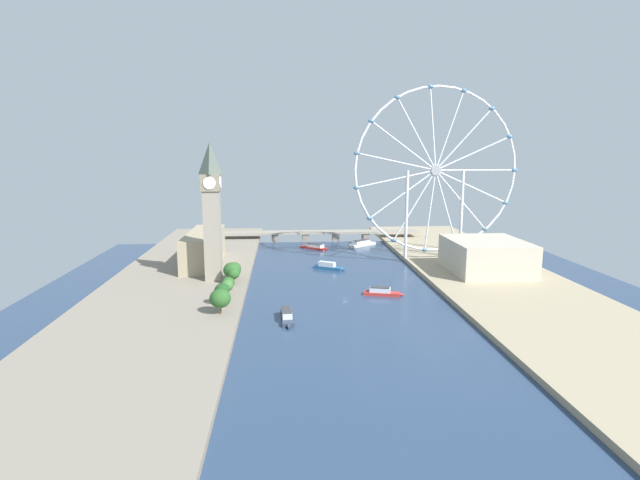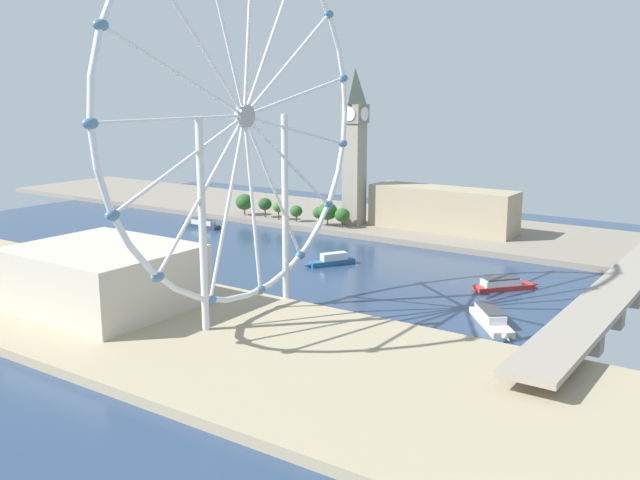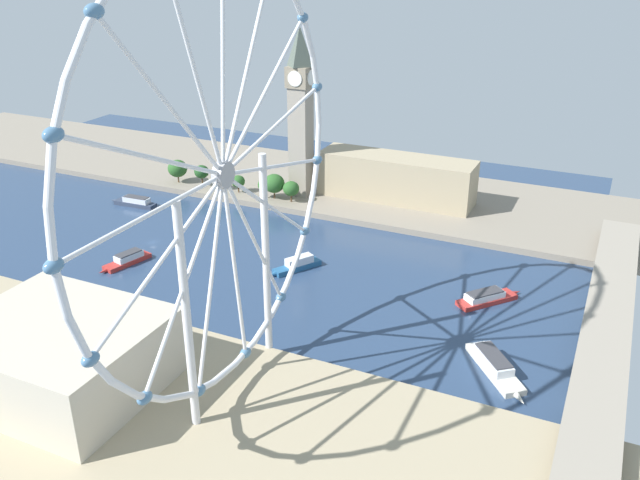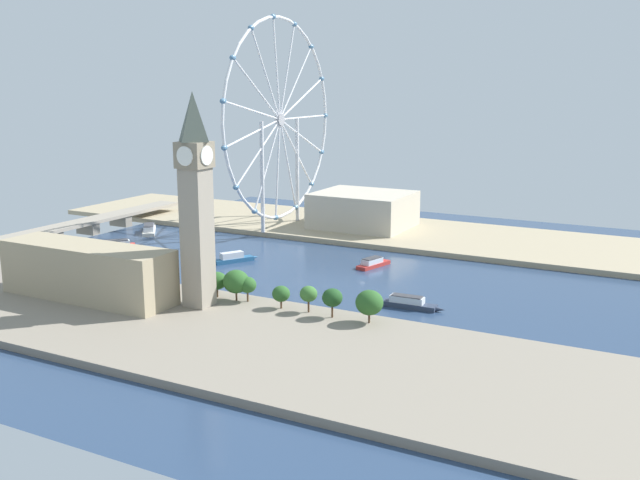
{
  "view_description": "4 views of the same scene",
  "coord_description": "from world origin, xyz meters",
  "px_view_note": "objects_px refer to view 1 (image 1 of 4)",
  "views": [
    {
      "loc": [
        -35.42,
        -288.84,
        85.37
      ],
      "look_at": [
        -9.16,
        75.9,
        21.4
      ],
      "focal_mm": 28.81,
      "sensor_mm": 36.0,
      "label": 1
    },
    {
      "loc": [
        260.38,
        248.29,
        79.65
      ],
      "look_at": [
        -13.32,
        59.98,
        8.3
      ],
      "focal_mm": 39.88,
      "sensor_mm": 36.0,
      "label": 2
    },
    {
      "loc": [
        225.94,
        190.63,
        128.96
      ],
      "look_at": [
        -10.03,
        81.07,
        12.42
      ],
      "focal_mm": 37.88,
      "sensor_mm": 36.0,
      "label": 3
    },
    {
      "loc": [
        -312.92,
        -142.09,
        94.43
      ],
      "look_at": [
        -10.53,
        17.83,
        19.2
      ],
      "focal_mm": 40.85,
      "sensor_mm": 36.0,
      "label": 4
    }
  ],
  "objects_px": {
    "tour_boat_3": "(328,266)",
    "tour_boat_1": "(382,292)",
    "ferris_wheel": "(436,171)",
    "tour_boat_4": "(314,247)",
    "parliament_block": "(204,248)",
    "river_bridge": "(321,233)",
    "tour_boat_2": "(362,243)",
    "riverside_hall": "(486,256)",
    "tour_boat_0": "(287,316)",
    "clock_tower": "(212,210)"
  },
  "relations": [
    {
      "from": "ferris_wheel",
      "to": "tour_boat_3",
      "type": "bearing_deg",
      "value": -166.17
    },
    {
      "from": "tour_boat_0",
      "to": "tour_boat_1",
      "type": "bearing_deg",
      "value": 123.62
    },
    {
      "from": "parliament_block",
      "to": "tour_boat_2",
      "type": "xyz_separation_m",
      "value": [
        129.74,
        79.07,
        -12.44
      ]
    },
    {
      "from": "tour_boat_3",
      "to": "river_bridge",
      "type": "bearing_deg",
      "value": 118.79
    },
    {
      "from": "ferris_wheel",
      "to": "tour_boat_1",
      "type": "xyz_separation_m",
      "value": [
        -56.92,
        -89.67,
        -67.8
      ]
    },
    {
      "from": "tour_boat_2",
      "to": "tour_boat_4",
      "type": "height_order",
      "value": "tour_boat_2"
    },
    {
      "from": "clock_tower",
      "to": "tour_boat_1",
      "type": "xyz_separation_m",
      "value": [
        103.23,
        -33.22,
        -46.36
      ]
    },
    {
      "from": "parliament_block",
      "to": "tour_boat_1",
      "type": "relative_size",
      "value": 3.22
    },
    {
      "from": "parliament_block",
      "to": "ferris_wheel",
      "type": "distance_m",
      "value": 182.37
    },
    {
      "from": "tour_boat_0",
      "to": "tour_boat_1",
      "type": "height_order",
      "value": "tour_boat_0"
    },
    {
      "from": "clock_tower",
      "to": "parliament_block",
      "type": "xyz_separation_m",
      "value": [
        -13.5,
        48.59,
        -33.71
      ]
    },
    {
      "from": "parliament_block",
      "to": "tour_boat_3",
      "type": "height_order",
      "value": "parliament_block"
    },
    {
      "from": "tour_boat_0",
      "to": "tour_boat_2",
      "type": "bearing_deg",
      "value": 158.28
    },
    {
      "from": "ferris_wheel",
      "to": "tour_boat_1",
      "type": "bearing_deg",
      "value": -122.41
    },
    {
      "from": "river_bridge",
      "to": "tour_boat_2",
      "type": "distance_m",
      "value": 47.61
    },
    {
      "from": "parliament_block",
      "to": "tour_boat_4",
      "type": "xyz_separation_m",
      "value": [
        85.21,
        66.87,
        -12.63
      ]
    },
    {
      "from": "parliament_block",
      "to": "river_bridge",
      "type": "height_order",
      "value": "parliament_block"
    },
    {
      "from": "tour_boat_2",
      "to": "tour_boat_3",
      "type": "relative_size",
      "value": 1.22
    },
    {
      "from": "tour_boat_2",
      "to": "tour_boat_3",
      "type": "distance_m",
      "value": 99.51
    },
    {
      "from": "tour_boat_2",
      "to": "riverside_hall",
      "type": "bearing_deg",
      "value": -98.86
    },
    {
      "from": "tour_boat_0",
      "to": "tour_boat_2",
      "type": "xyz_separation_m",
      "value": [
        69.9,
        202.7,
        0.05
      ]
    },
    {
      "from": "ferris_wheel",
      "to": "river_bridge",
      "type": "distance_m",
      "value": 144.24
    },
    {
      "from": "ferris_wheel",
      "to": "tour_boat_4",
      "type": "distance_m",
      "value": 126.09
    },
    {
      "from": "ferris_wheel",
      "to": "riverside_hall",
      "type": "height_order",
      "value": "ferris_wheel"
    },
    {
      "from": "river_bridge",
      "to": "tour_boat_2",
      "type": "relative_size",
      "value": 6.47
    },
    {
      "from": "clock_tower",
      "to": "tour_boat_2",
      "type": "height_order",
      "value": "clock_tower"
    },
    {
      "from": "clock_tower",
      "to": "tour_boat_0",
      "type": "distance_m",
      "value": 99.57
    },
    {
      "from": "tour_boat_3",
      "to": "tour_boat_0",
      "type": "bearing_deg",
      "value": -75.31
    },
    {
      "from": "tour_boat_0",
      "to": "tour_boat_4",
      "type": "bearing_deg",
      "value": 169.72
    },
    {
      "from": "tour_boat_3",
      "to": "tour_boat_1",
      "type": "bearing_deg",
      "value": -39.24
    },
    {
      "from": "tour_boat_1",
      "to": "tour_boat_3",
      "type": "bearing_deg",
      "value": 124.65
    },
    {
      "from": "tour_boat_3",
      "to": "tour_boat_4",
      "type": "xyz_separation_m",
      "value": [
        -5.65,
        79.4,
        -0.21
      ]
    },
    {
      "from": "ferris_wheel",
      "to": "tour_boat_2",
      "type": "relative_size",
      "value": 4.46
    },
    {
      "from": "clock_tower",
      "to": "ferris_wheel",
      "type": "bearing_deg",
      "value": 19.41
    },
    {
      "from": "river_bridge",
      "to": "tour_boat_4",
      "type": "distance_m",
      "value": 44.54
    },
    {
      "from": "tour_boat_1",
      "to": "tour_boat_2",
      "type": "xyz_separation_m",
      "value": [
        13.01,
        160.88,
        0.21
      ]
    },
    {
      "from": "ferris_wheel",
      "to": "tour_boat_3",
      "type": "distance_m",
      "value": 108.8
    },
    {
      "from": "ferris_wheel",
      "to": "tour_boat_2",
      "type": "height_order",
      "value": "ferris_wheel"
    },
    {
      "from": "tour_boat_4",
      "to": "tour_boat_3",
      "type": "bearing_deg",
      "value": 134.18
    },
    {
      "from": "ferris_wheel",
      "to": "tour_boat_4",
      "type": "height_order",
      "value": "ferris_wheel"
    },
    {
      "from": "ferris_wheel",
      "to": "tour_boat_2",
      "type": "xyz_separation_m",
      "value": [
        -43.91,
        71.21,
        -67.59
      ]
    },
    {
      "from": "ferris_wheel",
      "to": "clock_tower",
      "type": "bearing_deg",
      "value": -160.59
    },
    {
      "from": "riverside_hall",
      "to": "tour_boat_0",
      "type": "height_order",
      "value": "riverside_hall"
    },
    {
      "from": "tour_boat_0",
      "to": "clock_tower",
      "type": "bearing_deg",
      "value": -151.0
    },
    {
      "from": "clock_tower",
      "to": "river_bridge",
      "type": "distance_m",
      "value": 182.92
    },
    {
      "from": "ferris_wheel",
      "to": "tour_boat_0",
      "type": "xyz_separation_m",
      "value": [
        -113.81,
        -131.48,
        -67.64
      ]
    },
    {
      "from": "river_bridge",
      "to": "tour_boat_0",
      "type": "distance_m",
      "value": 236.43
    },
    {
      "from": "ferris_wheel",
      "to": "tour_boat_3",
      "type": "relative_size",
      "value": 5.46
    },
    {
      "from": "river_bridge",
      "to": "tour_boat_0",
      "type": "height_order",
      "value": "river_bridge"
    },
    {
      "from": "parliament_block",
      "to": "river_bridge",
      "type": "relative_size",
      "value": 0.43
    }
  ]
}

